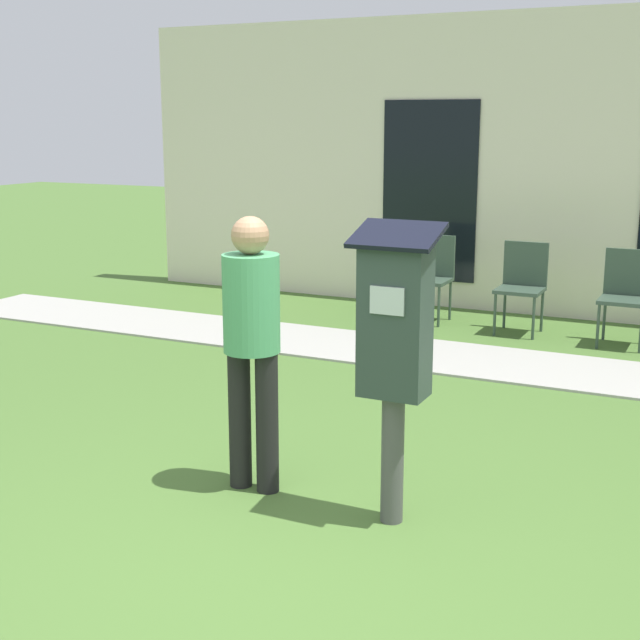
{
  "coord_description": "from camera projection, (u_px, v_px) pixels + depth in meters",
  "views": [
    {
      "loc": [
        1.87,
        -3.36,
        2.1
      ],
      "look_at": [
        -0.14,
        0.8,
        1.05
      ],
      "focal_mm": 50.0,
      "sensor_mm": 36.0,
      "label": 1
    }
  ],
  "objects": [
    {
      "name": "person_standing",
      "position": [
        252.0,
        333.0,
        4.97
      ],
      "size": [
        0.32,
        0.32,
        1.58
      ],
      "rotation": [
        0.0,
        0.0,
        -0.44
      ],
      "color": "black",
      "rests_on": "ground"
    },
    {
      "name": "parking_meter",
      "position": [
        395.0,
        336.0,
        4.53
      ],
      "size": [
        0.44,
        0.31,
        1.59
      ],
      "color": "#4C4C4C",
      "rests_on": "ground"
    },
    {
      "name": "outdoor_chair_right",
      "position": [
        626.0,
        289.0,
        8.36
      ],
      "size": [
        0.44,
        0.44,
        0.9
      ],
      "rotation": [
        0.0,
        0.0,
        0.08
      ],
      "color": "#334738",
      "rests_on": "ground"
    },
    {
      "name": "building_facade",
      "position": [
        560.0,
        167.0,
        9.41
      ],
      "size": [
        10.0,
        0.26,
        3.2
      ],
      "color": "beige",
      "rests_on": "ground"
    },
    {
      "name": "outdoor_chair_middle",
      "position": [
        522.0,
        280.0,
        8.86
      ],
      "size": [
        0.44,
        0.44,
        0.9
      ],
      "rotation": [
        0.0,
        0.0,
        0.28
      ],
      "color": "#334738",
      "rests_on": "ground"
    },
    {
      "name": "ground_plane",
      "position": [
        274.0,
        573.0,
        4.2
      ],
      "size": [
        40.0,
        40.0,
        0.0
      ],
      "primitive_type": "plane",
      "color": "#476B2D"
    },
    {
      "name": "sidewalk",
      "position": [
        498.0,
        363.0,
        7.77
      ],
      "size": [
        12.0,
        1.1,
        0.02
      ],
      "color": "#A3A099",
      "rests_on": "ground"
    },
    {
      "name": "outdoor_chair_left",
      "position": [
        431.0,
        271.0,
        9.38
      ],
      "size": [
        0.44,
        0.44,
        0.9
      ],
      "rotation": [
        0.0,
        0.0,
        -0.26
      ],
      "color": "#334738",
      "rests_on": "ground"
    }
  ]
}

